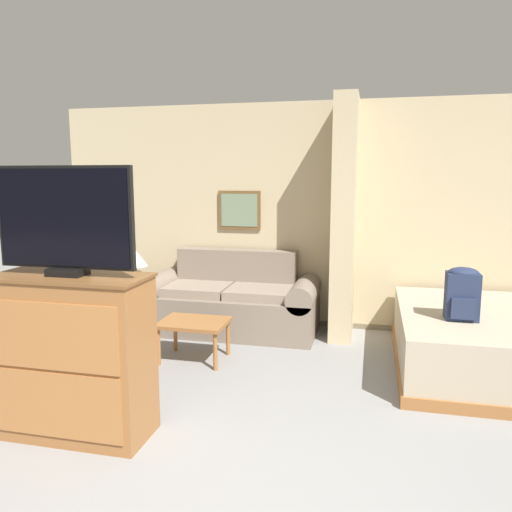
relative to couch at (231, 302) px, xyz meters
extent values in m
cube|color=#CCB78E|center=(0.97, 0.48, 0.97)|extent=(6.39, 0.12, 2.60)
cube|color=#70644E|center=(0.97, 0.41, -0.30)|extent=(6.39, 0.02, 0.06)
cube|color=brown|center=(0.00, 0.41, 1.03)|extent=(0.51, 0.02, 0.46)
cube|color=gray|center=(0.00, 0.39, 1.03)|extent=(0.44, 0.01, 0.39)
cube|color=#CCB78E|center=(1.25, 0.11, 0.97)|extent=(0.24, 0.64, 2.60)
cube|color=gray|center=(0.00, -0.04, -0.11)|extent=(1.44, 0.84, 0.44)
cube|color=gray|center=(0.00, 0.28, 0.34)|extent=(1.44, 0.20, 0.47)
cube|color=gray|center=(-0.85, -0.04, -0.11)|extent=(0.26, 0.84, 0.44)
cylinder|color=gray|center=(-0.85, -0.04, 0.16)|extent=(0.29, 0.84, 0.29)
cube|color=gray|center=(0.85, -0.04, -0.11)|extent=(0.26, 0.84, 0.44)
cylinder|color=gray|center=(0.85, -0.04, 0.16)|extent=(0.29, 0.84, 0.29)
cube|color=gray|center=(-0.36, -0.09, 0.16)|extent=(0.70, 0.60, 0.10)
cube|color=gray|center=(0.36, -0.09, 0.16)|extent=(0.70, 0.60, 0.10)
cube|color=#996033|center=(-0.08, -0.98, 0.04)|extent=(0.64, 0.49, 0.04)
cylinder|color=#996033|center=(-0.36, -1.19, -0.16)|extent=(0.04, 0.04, 0.35)
cylinder|color=#996033|center=(0.20, -1.19, -0.16)|extent=(0.04, 0.04, 0.35)
cylinder|color=#996033|center=(-0.36, -0.77, -0.16)|extent=(0.04, 0.04, 0.35)
cylinder|color=#996033|center=(0.20, -0.77, -0.16)|extent=(0.04, 0.04, 0.35)
cube|color=#996033|center=(-1.15, -0.03, 0.19)|extent=(0.49, 0.49, 0.04)
cylinder|color=#996033|center=(-1.37, -0.25, -0.08)|extent=(0.04, 0.04, 0.51)
cylinder|color=#996033|center=(-0.94, -0.25, -0.08)|extent=(0.04, 0.04, 0.51)
cylinder|color=#996033|center=(-1.37, 0.19, -0.08)|extent=(0.04, 0.04, 0.51)
cylinder|color=#996033|center=(-0.94, 0.19, -0.08)|extent=(0.04, 0.04, 0.51)
cylinder|color=tan|center=(-1.15, -0.03, 0.26)|extent=(0.15, 0.15, 0.11)
cylinder|color=tan|center=(-1.15, -0.03, 0.35)|extent=(0.02, 0.02, 0.07)
cone|color=silver|center=(-1.15, -0.03, 0.48)|extent=(0.28, 0.28, 0.19)
cube|color=#996033|center=(-0.39, -2.49, 0.21)|extent=(1.04, 0.44, 1.09)
cube|color=brown|center=(-0.39, -2.49, 0.77)|extent=(1.07, 0.46, 0.02)
cube|color=#AB6C39|center=(-0.39, -2.71, 0.43)|extent=(0.94, 0.01, 0.44)
cube|color=#AB6C39|center=(-0.39, -2.71, -0.03)|extent=(0.94, 0.01, 0.44)
cube|color=black|center=(-0.39, -2.49, 0.80)|extent=(0.24, 0.16, 0.05)
cube|color=black|center=(-0.39, -2.49, 1.16)|extent=(0.97, 0.04, 0.67)
cube|color=black|center=(-0.39, -2.51, 1.16)|extent=(0.93, 0.01, 0.63)
cube|color=#996033|center=(2.54, -0.63, -0.28)|extent=(1.46, 1.98, 0.10)
cube|color=tan|center=(2.54, -0.63, -0.01)|extent=(1.42, 1.94, 0.44)
cube|color=white|center=(2.54, 0.12, 0.16)|extent=(1.30, 0.36, 0.10)
cube|color=#232D4C|center=(2.32, -0.88, 0.41)|extent=(0.27, 0.20, 0.41)
cube|color=#232D4C|center=(2.32, -1.00, 0.33)|extent=(0.20, 0.03, 0.18)
ellipsoid|color=#232D4C|center=(2.32, -0.88, 0.61)|extent=(0.25, 0.19, 0.10)
camera|label=1|loc=(1.56, -5.34, 1.42)|focal=35.00mm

